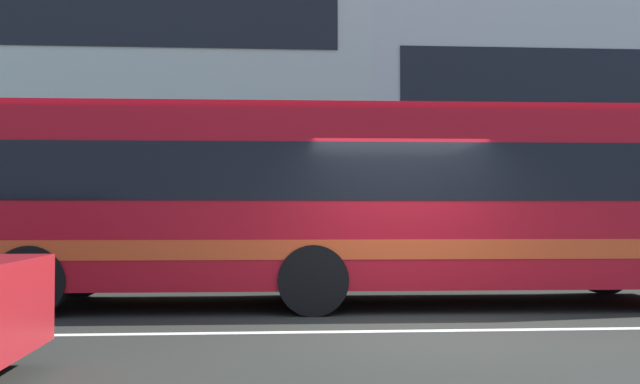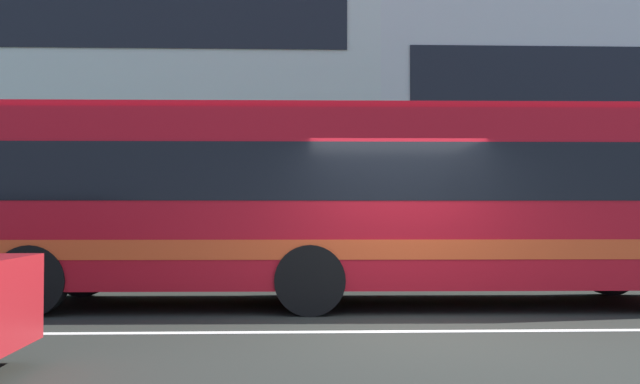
% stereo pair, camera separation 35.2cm
% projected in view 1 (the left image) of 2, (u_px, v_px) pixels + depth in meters
% --- Properties ---
extents(ground_plane, '(160.00, 160.00, 0.00)m').
position_uv_depth(ground_plane, '(421.00, 331.00, 8.53)').
color(ground_plane, '#252823').
extents(lane_centre_line, '(60.00, 0.16, 0.01)m').
position_uv_depth(lane_centre_line, '(421.00, 331.00, 8.53)').
color(lane_centre_line, silver).
rests_on(lane_centre_line, ground_plane).
extents(hedge_row_far, '(22.47, 1.10, 1.13)m').
position_uv_depth(hedge_row_far, '(184.00, 254.00, 14.59)').
color(hedge_row_far, '#246521').
rests_on(hedge_row_far, ground_plane).
extents(apartment_block_left, '(24.58, 10.01, 12.77)m').
position_uv_depth(apartment_block_left, '(3.00, 71.00, 24.35)').
color(apartment_block_left, silver).
rests_on(apartment_block_left, ground_plane).
extents(apartment_block_right, '(21.11, 10.01, 9.24)m').
position_uv_depth(apartment_block_right, '(635.00, 126.00, 25.81)').
color(apartment_block_right, silver).
rests_on(apartment_block_right, ground_plane).
extents(transit_bus, '(11.22, 2.71, 3.06)m').
position_uv_depth(transit_bus, '(353.00, 197.00, 11.01)').
color(transit_bus, red).
rests_on(transit_bus, ground_plane).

